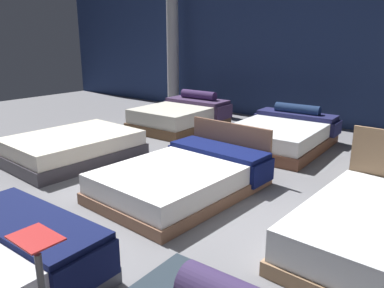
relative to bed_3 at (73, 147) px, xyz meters
The scene contains 7 objects.
ground_plane 2.32m from the bed_3, ahead, with size 18.00×18.00×0.02m, color slate.
showroom_back_wall 5.74m from the bed_3, 65.42° to the left, with size 18.00×0.06×3.50m, color navy.
bed_3 is the anchor object (origin of this frame).
bed_4 2.27m from the bed_3, ahead, with size 1.57×2.21×0.75m.
bed_6 2.83m from the bed_3, 91.81° to the left, with size 1.53×2.02×0.75m.
bed_7 3.64m from the bed_3, 50.62° to the left, with size 1.67×2.15×0.69m.
support_pillar 5.14m from the bed_3, 112.11° to the left, with size 0.32×0.32×3.50m, color #99999E.
Camera 1 is at (2.96, -3.18, 1.98)m, focal length 35.67 mm.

